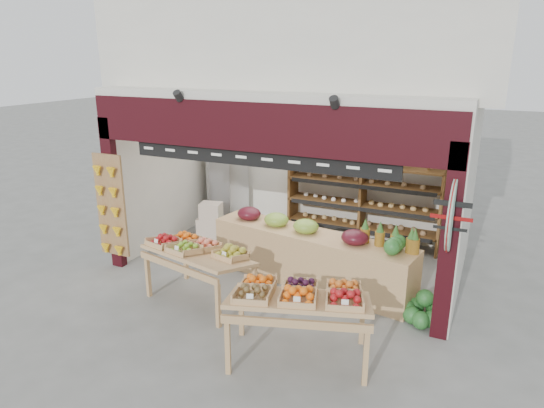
{
  "coord_description": "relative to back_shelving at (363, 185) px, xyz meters",
  "views": [
    {
      "loc": [
        3.12,
        -7.18,
        3.63
      ],
      "look_at": [
        -0.12,
        -0.2,
        1.25
      ],
      "focal_mm": 32.0,
      "sensor_mm": 36.0,
      "label": 1
    }
  ],
  "objects": [
    {
      "name": "cardboard_stack",
      "position": [
        -2.69,
        -0.93,
        -0.92
      ],
      "size": [
        1.07,
        0.82,
        0.73
      ],
      "color": "silver",
      "rests_on": "ground"
    },
    {
      "name": "ground",
      "position": [
        -0.89,
        -1.88,
        -1.19
      ],
      "size": [
        60.0,
        60.0,
        0.0
      ],
      "primitive_type": "plane",
      "color": "slate",
      "rests_on": "ground"
    },
    {
      "name": "mid_counter",
      "position": [
        -0.29,
        -2.14,
        -0.71
      ],
      "size": [
        3.54,
        1.27,
        1.09
      ],
      "color": "tan",
      "rests_on": "ground"
    },
    {
      "name": "shop_structure",
      "position": [
        -0.89,
        -0.27,
        2.73
      ],
      "size": [
        6.36,
        5.12,
        5.4
      ],
      "color": "beige",
      "rests_on": "ground"
    },
    {
      "name": "refrigerator",
      "position": [
        -2.98,
        -0.13,
        -0.34
      ],
      "size": [
        0.77,
        0.77,
        1.69
      ],
      "primitive_type": "cube",
      "rotation": [
        0.0,
        0.0,
        -0.19
      ],
      "color": "#AEB0B5",
      "rests_on": "ground"
    },
    {
      "name": "banana_board",
      "position": [
        -3.62,
        -3.05,
        -0.07
      ],
      "size": [
        0.6,
        0.15,
        1.8
      ],
      "color": "olive",
      "rests_on": "ground"
    },
    {
      "name": "gift_sign",
      "position": [
        1.86,
        -3.03,
        0.56
      ],
      "size": [
        0.04,
        0.93,
        0.92
      ],
      "color": "#A5D0BB",
      "rests_on": "ground"
    },
    {
      "name": "display_table_left",
      "position": [
        -1.68,
        -3.38,
        -0.39
      ],
      "size": [
        1.77,
        1.23,
        1.03
      ],
      "color": "tan",
      "rests_on": "ground"
    },
    {
      "name": "back_shelving",
      "position": [
        0.0,
        0.0,
        0.0
      ],
      "size": [
        3.02,
        0.5,
        1.87
      ],
      "color": "brown",
      "rests_on": "ground"
    },
    {
      "name": "watermelon_pile",
      "position": [
        1.58,
        -2.64,
        -1.03
      ],
      "size": [
        0.62,
        0.62,
        0.48
      ],
      "color": "#1B5322",
      "rests_on": "ground"
    },
    {
      "name": "display_table_right",
      "position": [
        0.32,
        -4.17,
        -0.33
      ],
      "size": [
        1.92,
        1.42,
        1.08
      ],
      "color": "tan",
      "rests_on": "ground"
    }
  ]
}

